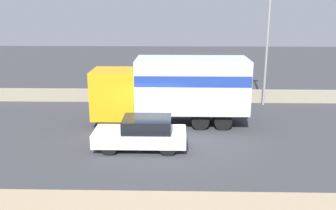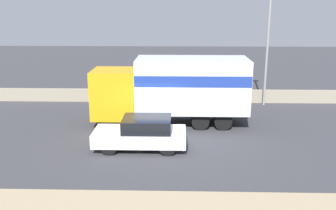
# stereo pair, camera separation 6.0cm
# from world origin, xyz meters

# --- Properties ---
(ground_plane) EXTENTS (80.00, 80.00, 0.00)m
(ground_plane) POSITION_xyz_m (0.00, 0.00, 0.00)
(ground_plane) COLOR #38383D
(stone_wall_backdrop) EXTENTS (60.00, 0.35, 0.80)m
(stone_wall_backdrop) POSITION_xyz_m (0.00, 7.38, 0.40)
(stone_wall_backdrop) COLOR gray
(stone_wall_backdrop) RESTS_ON ground_plane
(street_lamp) EXTENTS (0.56, 0.28, 7.57)m
(street_lamp) POSITION_xyz_m (6.37, 6.78, 4.34)
(street_lamp) COLOR gray
(street_lamp) RESTS_ON ground_plane
(box_truck) EXTENTS (7.88, 2.60, 3.44)m
(box_truck) POSITION_xyz_m (0.94, 2.81, 1.98)
(box_truck) COLOR gold
(box_truck) RESTS_ON ground_plane
(car_hatchback) EXTENTS (3.95, 1.71, 1.39)m
(car_hatchback) POSITION_xyz_m (-0.50, -0.71, 0.70)
(car_hatchback) COLOR silver
(car_hatchback) RESTS_ON ground_plane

